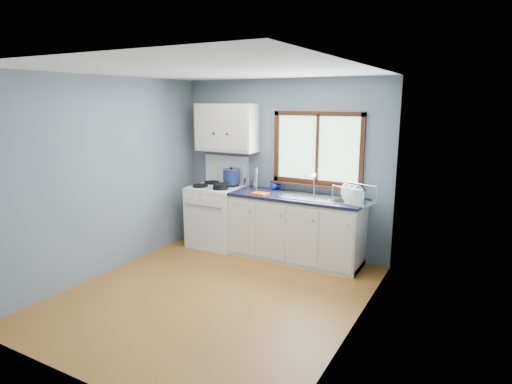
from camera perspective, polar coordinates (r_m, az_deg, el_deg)
The scene contains 19 objects.
floor at distance 5.10m, azimuth -5.53°, elevation -13.57°, with size 3.20×3.60×0.02m, color #9F6327.
ceiling at distance 4.61m, azimuth -6.19°, elevation 15.95°, with size 3.20×3.60×0.02m, color white.
wall_back at distance 6.25m, azimuth 3.63°, elevation 3.38°, with size 3.20×0.02×2.50m, color slate.
wall_front at distance 3.41m, azimuth -23.40°, elevation -5.02°, with size 3.20×0.02×2.50m, color slate.
wall_left at distance 5.75m, azimuth -19.17°, elevation 1.97°, with size 0.02×3.60×2.50m, color slate.
wall_right at distance 4.02m, azimuth 13.41°, elevation -1.83°, with size 0.02×3.60×2.50m, color slate.
gas_range at distance 6.58m, azimuth -5.24°, elevation -2.94°, with size 0.76×0.69×1.36m.
base_cabinets at distance 6.01m, azimuth 5.30°, elevation -5.23°, with size 1.85×0.60×0.88m.
countertop at distance 5.88m, azimuth 5.38°, elevation -0.67°, with size 1.89×0.64×0.04m, color black.
sink at distance 5.82m, azimuth 7.00°, elevation -1.25°, with size 0.84×0.46×0.44m.
window at distance 5.97m, azimuth 8.17°, elevation 5.07°, with size 1.36×0.10×1.03m.
upper_cabinets at distance 6.44m, azimuth -3.95°, elevation 8.56°, with size 0.95×0.35×0.70m.
skillet at distance 6.25m, azimuth -4.66°, elevation 0.88°, with size 0.35×0.24×0.05m.
stockpot at distance 6.46m, azimuth -3.29°, elevation 2.11°, with size 0.27×0.27×0.26m.
utensil_crock at distance 6.41m, azimuth -1.11°, elevation 1.35°, with size 0.13×0.13×0.38m.
thermos at distance 6.26m, azimuth -0.05°, elevation 1.83°, with size 0.07×0.07×0.32m, color silver.
soap_bottle at distance 6.20m, azimuth 2.15°, elevation 1.38°, with size 0.09×0.09×0.24m, color #131CBE.
dish_towel at distance 5.95m, azimuth 0.56°, elevation -0.19°, with size 0.22×0.16×0.02m, color #ED5413.
dish_rack at distance 5.57m, azimuth 12.84°, elevation -0.77°, with size 0.54×0.47×0.24m.
Camera 1 is at (2.62, -3.78, 2.20)m, focal length 30.00 mm.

